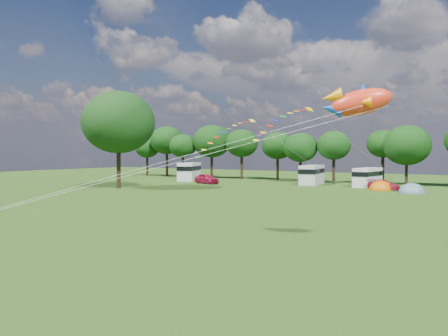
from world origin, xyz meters
The scene contains 13 objects.
ground_plane centered at (0.00, 0.00, 0.00)m, with size 180.00×180.00×0.00m, color black.
tree_line centered at (5.30, 54.99, 6.35)m, with size 102.98×10.98×10.27m.
big_tree centered at (-30.00, 28.00, 9.02)m, with size 10.00×10.00×13.28m.
car_a centered at (-25.25, 42.21, 0.78)m, with size 1.84×4.68×1.56m, color #AD1538.
car_c centered at (1.17, 45.20, 0.65)m, with size 1.82×4.33×1.30m, color #A51E36.
campervan_a centered at (-32.13, 46.91, 1.63)m, with size 4.72×6.74×3.04m.
campervan_b centered at (-10.71, 49.26, 1.57)m, with size 3.33×6.25×2.92m.
campervan_c centered at (-2.09, 48.87, 1.45)m, with size 2.87×5.70×2.70m.
tent_orange centered at (1.05, 44.28, 0.02)m, with size 3.14×3.44×2.46m.
tent_greyblue centered at (5.46, 41.76, 0.02)m, with size 3.25×3.56×2.42m.
fish_kite centered at (10.60, 4.23, 7.76)m, with size 3.89×2.25×2.03m.
streamer_kite_b centered at (-6.65, 19.38, 7.02)m, with size 4.16×4.67×3.79m.
streamer_kite_c centered at (1.81, 14.58, 7.81)m, with size 3.05×4.95×2.79m.
Camera 1 is at (18.94, -21.43, 5.29)m, focal length 40.00 mm.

